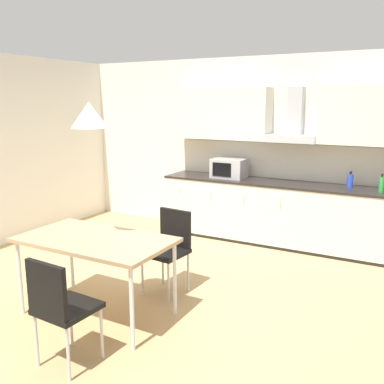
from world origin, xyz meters
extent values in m
cube|color=tan|center=(0.00, 0.00, -0.01)|extent=(8.05, 7.50, 0.02)
cube|color=silver|center=(0.00, 2.55, 1.31)|extent=(6.44, 0.10, 2.62)
cube|color=#333333|center=(0.80, 2.20, 0.03)|extent=(3.45, 0.56, 0.05)
cube|color=silver|center=(0.80, 2.20, 0.45)|extent=(3.59, 0.61, 0.80)
cube|color=#282321|center=(0.80, 2.20, 0.87)|extent=(3.61, 0.63, 0.03)
cube|color=silver|center=(-0.74, 1.88, 0.65)|extent=(0.01, 0.01, 0.14)
cube|color=silver|center=(-0.23, 1.88, 0.65)|extent=(0.01, 0.01, 0.14)
cube|color=silver|center=(0.29, 1.88, 0.65)|extent=(0.01, 0.01, 0.14)
cube|color=silver|center=(0.80, 1.88, 0.65)|extent=(0.01, 0.01, 0.14)
cube|color=silver|center=(0.80, 2.49, 1.14)|extent=(3.59, 0.02, 0.51)
cube|color=silver|center=(-0.27, 2.33, 1.81)|extent=(1.45, 0.34, 0.74)
cube|color=silver|center=(1.87, 2.33, 1.81)|extent=(1.45, 0.34, 0.74)
cube|color=#B7BABF|center=(0.80, 2.31, 1.49)|extent=(0.69, 0.40, 0.10)
cube|color=#B7BABF|center=(0.80, 2.42, 1.83)|extent=(0.20, 0.16, 0.69)
cube|color=#ADADB2|center=(-0.08, 2.20, 1.02)|extent=(0.48, 0.34, 0.28)
cube|color=black|center=(-0.12, 2.02, 1.02)|extent=(0.29, 0.01, 0.20)
cylinder|color=green|center=(1.98, 2.14, 0.98)|extent=(0.06, 0.06, 0.19)
cylinder|color=black|center=(1.98, 2.14, 1.09)|extent=(0.02, 0.02, 0.04)
cylinder|color=blue|center=(1.60, 2.25, 0.97)|extent=(0.08, 0.08, 0.18)
cylinder|color=black|center=(1.60, 2.25, 1.08)|extent=(0.03, 0.03, 0.04)
cube|color=tan|center=(-0.17, -0.64, 0.74)|extent=(1.41, 0.79, 0.04)
cylinder|color=silver|center=(-0.82, -0.97, 0.36)|extent=(0.04, 0.04, 0.72)
cylinder|color=silver|center=(0.47, -0.97, 0.36)|extent=(0.04, 0.04, 0.72)
cylinder|color=silver|center=(-0.82, -0.30, 0.36)|extent=(0.04, 0.04, 0.72)
cylinder|color=silver|center=(0.47, -0.30, 0.36)|extent=(0.04, 0.04, 0.72)
cube|color=black|center=(0.15, -1.33, 0.45)|extent=(0.42, 0.42, 0.04)
cube|color=black|center=(0.13, -1.51, 0.67)|extent=(0.38, 0.06, 0.40)
cylinder|color=silver|center=(-0.01, -1.15, 0.21)|extent=(0.02, 0.02, 0.43)
cylinder|color=silver|center=(0.32, -1.17, 0.21)|extent=(0.02, 0.02, 0.43)
cylinder|color=silver|center=(-0.03, -1.49, 0.21)|extent=(0.02, 0.02, 0.43)
cylinder|color=silver|center=(0.30, -1.51, 0.21)|extent=(0.02, 0.02, 0.43)
cube|color=black|center=(0.15, 0.06, 0.45)|extent=(0.44, 0.44, 0.04)
cube|color=black|center=(0.16, 0.23, 0.67)|extent=(0.38, 0.08, 0.40)
cylinder|color=silver|center=(0.30, -0.13, 0.21)|extent=(0.02, 0.02, 0.43)
cylinder|color=silver|center=(-0.04, -0.10, 0.21)|extent=(0.02, 0.02, 0.43)
cylinder|color=silver|center=(0.33, 0.21, 0.21)|extent=(0.02, 0.02, 0.43)
cylinder|color=silver|center=(-0.01, 0.24, 0.21)|extent=(0.02, 0.02, 0.43)
cone|color=silver|center=(-0.17, -0.64, 1.86)|extent=(0.32, 0.32, 0.22)
camera|label=1|loc=(2.38, -3.50, 1.97)|focal=40.00mm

